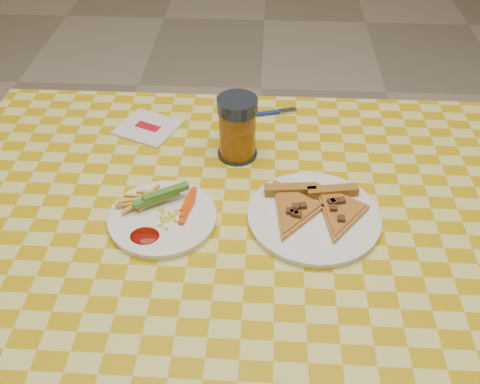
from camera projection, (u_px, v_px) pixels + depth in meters
name	position (u px, v px, depth m)	size (l,w,h in m)	color
table	(248.00, 240.00, 1.08)	(1.28, 0.88, 0.76)	silver
plate_left	(163.00, 219.00, 1.02)	(0.20, 0.20, 0.01)	white
plate_right	(314.00, 218.00, 1.02)	(0.25, 0.25, 0.01)	white
fries_veggies	(159.00, 207.00, 1.02)	(0.17, 0.15, 0.04)	#F7C94E
pizza_slices	(315.00, 207.00, 1.02)	(0.23, 0.21, 0.02)	#BF823A
drink_glass	(237.00, 128.00, 1.13)	(0.09, 0.09, 0.14)	black
napkin	(148.00, 128.00, 1.25)	(0.16, 0.16, 0.01)	silver
fork	(269.00, 113.00, 1.30)	(0.14, 0.05, 0.01)	navy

